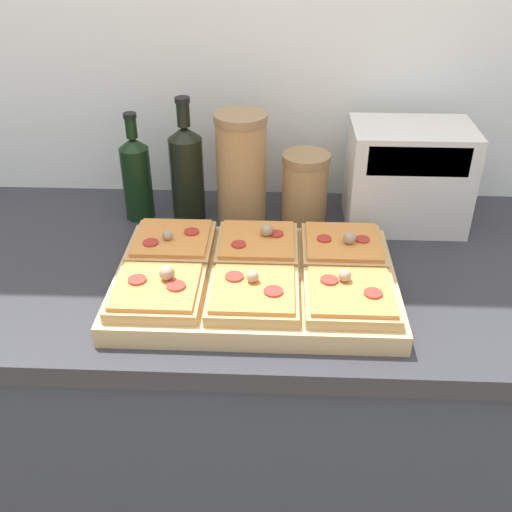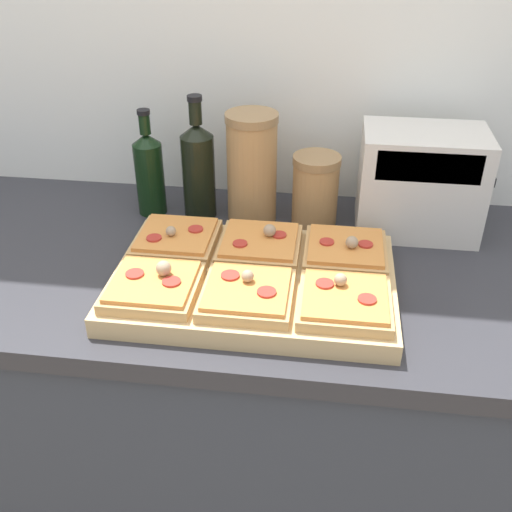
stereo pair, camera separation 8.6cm
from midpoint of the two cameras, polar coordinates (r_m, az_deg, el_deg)
name	(u,v)px [view 2 (the right image)]	position (r m, az deg, el deg)	size (l,w,h in m)	color
wall_back	(266,44)	(1.42, 2.82, 19.54)	(6.00, 0.06, 2.50)	silver
kitchen_counter	(246,414)	(1.51, 0.73, -14.89)	(2.63, 0.67, 0.90)	#333842
cutting_board	(254,282)	(1.13, 1.98, -2.56)	(0.52, 0.35, 0.04)	tan
pizza_slice_back_left	(177,239)	(1.20, -5.57, 1.61)	(0.16, 0.16, 0.05)	tan
pizza_slice_back_center	(260,244)	(1.18, 2.45, 1.09)	(0.16, 0.16, 0.05)	tan
pizza_slice_back_right	(346,250)	(1.18, 10.60, 0.51)	(0.16, 0.16, 0.05)	tan
pizza_slice_front_left	(154,286)	(1.07, -7.47, -2.87)	(0.16, 0.16, 0.06)	tan
pizza_slice_front_center	(247,293)	(1.04, 1.53, -3.62)	(0.16, 0.16, 0.05)	tan
pizza_slice_front_right	(345,301)	(1.04, 10.80, -4.27)	(0.16, 0.16, 0.05)	tan
olive_oil_bottle	(149,172)	(1.38, -8.36, 7.89)	(0.07, 0.07, 0.25)	black
wine_bottle	(198,169)	(1.35, -3.70, 8.26)	(0.07, 0.07, 0.28)	black
grain_jar_tall	(252,168)	(1.33, 1.47, 8.36)	(0.11, 0.11, 0.25)	#AD7F4C
grain_jar_short	(315,190)	(1.34, 7.50, 6.24)	(0.11, 0.11, 0.16)	#AD7F4C
toaster_oven	(420,182)	(1.35, 17.15, 6.73)	(0.28, 0.17, 0.23)	beige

